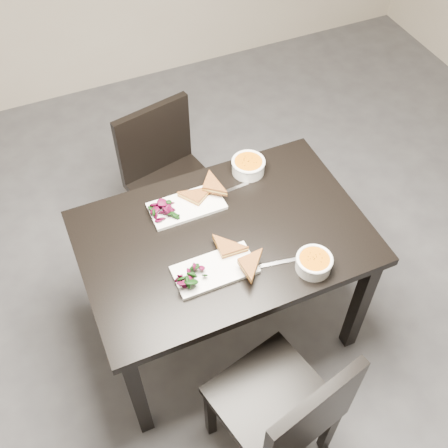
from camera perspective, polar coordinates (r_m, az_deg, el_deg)
name	(u,v)px	position (r m, az deg, el deg)	size (l,w,h in m)	color
ground	(255,358)	(2.82, 3.23, -13.81)	(5.00, 5.00, 0.00)	#47474C
room_shell	(287,20)	(1.42, 6.66, 20.49)	(5.02, 5.02, 2.81)	beige
table	(224,249)	(2.36, 0.00, -2.62)	(1.20, 0.80, 0.75)	black
chair_near	(287,411)	(2.20, 6.61, -18.85)	(0.51, 0.51, 0.85)	black
chair_far	(168,174)	(2.90, -5.89, 5.18)	(0.50, 0.50, 0.85)	black
plate_near	(215,270)	(2.16, -0.97, -4.82)	(0.33, 0.16, 0.02)	white
sandwich_near	(228,257)	(2.16, 0.46, -3.43)	(0.16, 0.12, 0.05)	#A35C22
salad_near	(191,274)	(2.12, -3.49, -5.23)	(0.10, 0.09, 0.05)	black
soup_bowl_near	(314,262)	(2.17, 9.41, -3.99)	(0.15, 0.15, 0.07)	white
cutlery_near	(277,263)	(2.20, 5.58, -4.09)	(0.18, 0.02, 0.00)	silver
plate_far	(187,206)	(2.37, -3.94, 1.88)	(0.32, 0.16, 0.02)	white
sandwich_far	(202,199)	(2.35, -2.37, 2.66)	(0.16, 0.12, 0.05)	#A35C22
salad_far	(164,208)	(2.33, -6.26, 1.63)	(0.10, 0.09, 0.04)	black
soup_bowl_far	(248,165)	(2.50, 2.56, 6.16)	(0.16, 0.16, 0.07)	white
cutlery_far	(231,190)	(2.44, 0.70, 3.60)	(0.18, 0.02, 0.00)	silver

